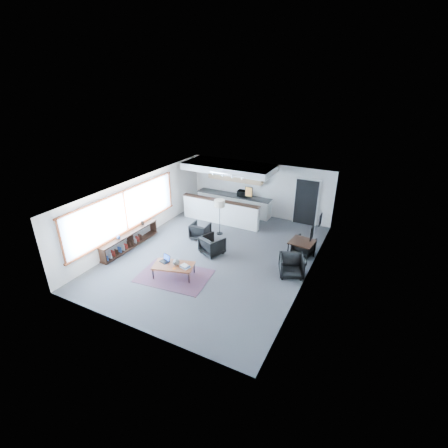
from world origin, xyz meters
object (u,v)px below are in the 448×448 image
at_px(armchair_left, 200,230).
at_px(armchair_right, 212,244).
at_px(coffee_table, 174,266).
at_px(floor_lamp, 219,205).
at_px(dining_chair_far, 304,247).
at_px(laptop, 166,259).
at_px(dining_chair_near, 291,267).
at_px(dining_table, 302,243).
at_px(book_stack, 185,266).
at_px(ceramic_pot, 176,262).
at_px(microwave, 243,193).

height_order(armchair_left, armchair_right, armchair_right).
height_order(coffee_table, armchair_left, armchair_left).
distance_m(floor_lamp, dining_chair_far, 3.83).
relative_size(coffee_table, laptop, 3.97).
height_order(armchair_right, dining_chair_near, armchair_right).
height_order(laptop, armchair_right, armchair_right).
bearing_deg(dining_table, dining_chair_far, 90.00).
relative_size(laptop, book_stack, 1.05).
bearing_deg(armchair_right, laptop, 89.01).
distance_m(book_stack, floor_lamp, 3.71).
xyz_separation_m(armchair_left, dining_chair_far, (4.21, 0.67, -0.06)).
relative_size(coffee_table, dining_chair_near, 2.16).
bearing_deg(dining_chair_near, dining_table, 67.37).
xyz_separation_m(book_stack, armchair_right, (-0.02, 1.91, -0.09)).
relative_size(laptop, armchair_left, 0.51).
relative_size(laptop, dining_chair_near, 0.54).
relative_size(armchair_right, dining_chair_near, 1.15).
relative_size(ceramic_pot, dining_chair_far, 0.36).
height_order(armchair_left, dining_chair_far, armchair_left).
bearing_deg(ceramic_pot, laptop, 174.50).
bearing_deg(coffee_table, armchair_right, 61.88).
height_order(coffee_table, laptop, laptop).
xyz_separation_m(book_stack, armchair_left, (-1.10, 2.81, -0.11)).
xyz_separation_m(dining_table, dining_chair_far, (0.00, 0.36, -0.33)).
bearing_deg(dining_chair_far, floor_lamp, 10.25).
relative_size(book_stack, microwave, 0.68).
height_order(coffee_table, microwave, microwave).
distance_m(floor_lamp, dining_table, 3.78).
bearing_deg(dining_chair_near, dining_chair_far, 67.37).
distance_m(armchair_right, microwave, 4.21).
xyz_separation_m(armchair_left, armchair_right, (1.07, -0.90, 0.02)).
xyz_separation_m(book_stack, dining_table, (3.11, 3.12, 0.16)).
relative_size(book_stack, armchair_right, 0.45).
distance_m(book_stack, microwave, 6.09).
distance_m(dining_chair_near, dining_chair_far, 1.65).
distance_m(laptop, ceramic_pot, 0.48).
bearing_deg(coffee_table, dining_table, 25.55).
bearing_deg(microwave, armchair_right, -84.83).
height_order(ceramic_pot, dining_chair_near, dining_chair_near).
xyz_separation_m(dining_table, dining_chair_near, (0.00, -1.29, -0.30)).
distance_m(floor_lamp, microwave, 2.48).
height_order(laptop, book_stack, laptop).
xyz_separation_m(coffee_table, microwave, (-0.15, 6.07, 0.70)).
xyz_separation_m(dining_table, microwave, (-3.70, 2.90, 0.46)).
bearing_deg(floor_lamp, microwave, 90.29).
height_order(ceramic_pot, dining_chair_far, ceramic_pot).
height_order(book_stack, floor_lamp, floor_lamp).
relative_size(armchair_left, dining_table, 0.81).
height_order(book_stack, dining_chair_near, dining_chair_near).
distance_m(book_stack, dining_chair_near, 3.61).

